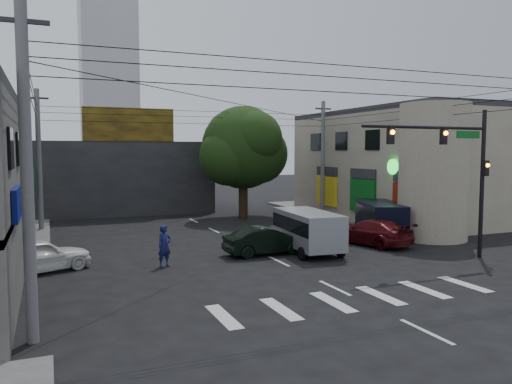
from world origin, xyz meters
TOP-DOWN VIEW (x-y plane):
  - ground at (0.00, 0.00)m, footprint 160.00×160.00m
  - sidewalk_far_right at (18.00, 18.00)m, footprint 16.00×16.00m
  - building_right at (18.00, 13.00)m, footprint 14.00×18.00m
  - corner_column at (11.00, 4.00)m, footprint 4.00×4.00m
  - building_far at (-4.00, 26.00)m, footprint 14.00×10.00m
  - billboard at (-4.00, 21.10)m, footprint 7.00×0.30m
  - tower_distant at (0.00, 70.00)m, footprint 9.00×9.00m
  - street_tree at (4.00, 17.00)m, footprint 6.40×6.40m
  - traffic_gantry at (7.82, -1.00)m, footprint 7.10×0.35m
  - utility_pole_near_left at (-10.50, -4.50)m, footprint 0.32×0.32m
  - utility_pole_far_left at (-10.50, 16.00)m, footprint 0.32×0.32m
  - utility_pole_far_right at (10.50, 16.00)m, footprint 0.32×0.32m
  - dark_sedan at (0.07, 3.70)m, footprint 1.69×4.33m
  - white_compact at (-10.50, 4.00)m, footprint 4.90×5.64m
  - maroon_sedan at (6.57, 3.88)m, footprint 4.43×5.92m
  - silver_minivan at (2.32, 3.41)m, footprint 5.25×2.85m
  - navy_van at (8.73, 5.93)m, footprint 6.59×5.59m
  - traffic_officer at (-5.23, 3.00)m, footprint 1.04×0.98m

SIDE VIEW (x-z plane):
  - ground at x=0.00m, z-range 0.00..0.00m
  - sidewalk_far_right at x=18.00m, z-range 0.00..0.15m
  - dark_sedan at x=0.07m, z-range 0.00..1.40m
  - maroon_sedan at x=6.57m, z-range 0.00..1.43m
  - white_compact at x=-10.50m, z-range 0.00..1.49m
  - traffic_officer at x=-5.23m, z-range 0.00..1.91m
  - navy_van at x=8.73m, z-range 0.00..2.09m
  - silver_minivan at x=2.32m, z-range 0.00..2.11m
  - building_far at x=-4.00m, z-range 0.00..6.00m
  - building_right at x=18.00m, z-range 0.00..8.00m
  - corner_column at x=11.00m, z-range 0.00..8.00m
  - utility_pole_near_left at x=-10.50m, z-range 0.00..9.20m
  - utility_pole_far_left at x=-10.50m, z-range 0.00..9.20m
  - utility_pole_far_right at x=10.50m, z-range 0.00..9.20m
  - traffic_gantry at x=7.82m, z-range 1.23..8.43m
  - street_tree at x=4.00m, z-range 1.12..9.82m
  - billboard at x=-4.00m, z-range 6.00..8.60m
  - tower_distant at x=0.00m, z-range 0.00..44.00m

